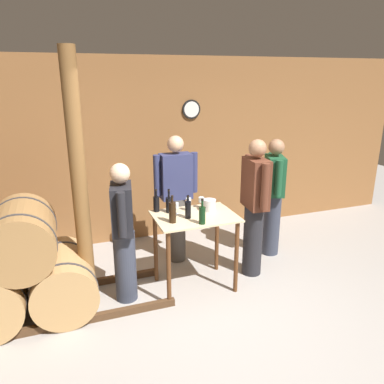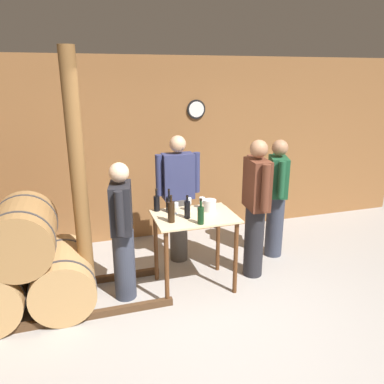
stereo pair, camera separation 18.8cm
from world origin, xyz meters
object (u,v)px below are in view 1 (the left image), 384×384
at_px(wine_bottle_center, 169,204).
at_px(person_visitor_with_scarf, 255,206).
at_px(wine_glass_near_left, 176,206).
at_px(wine_glass_near_center, 189,201).
at_px(wooden_post, 80,187).
at_px(wine_glass_near_right, 201,200).
at_px(person_host, 273,195).
at_px(wine_bottle_right, 188,209).
at_px(wine_bottle_far_left, 156,203).
at_px(wine_bottle_left, 172,212).
at_px(ice_bucket, 210,205).
at_px(wine_bottle_far_right, 202,215).
at_px(person_visitor_near_door, 176,197).
at_px(person_visitor_bearded, 123,231).

bearing_deg(wine_bottle_center, person_visitor_with_scarf, -8.27).
distance_m(wine_glass_near_left, wine_glass_near_center, 0.18).
xyz_separation_m(wooden_post, wine_glass_near_right, (1.39, 0.16, -0.35)).
distance_m(wine_glass_near_center, person_host, 1.36).
bearing_deg(person_visitor_with_scarf, wine_bottle_right, -173.89).
bearing_deg(wine_bottle_far_left, wine_bottle_left, -78.82).
xyz_separation_m(ice_bucket, person_host, (1.10, 0.37, -0.11)).
height_order(wine_bottle_right, wine_glass_near_right, wine_bottle_right).
height_order(wooden_post, wine_bottle_center, wooden_post).
relative_size(wine_bottle_far_right, person_visitor_with_scarf, 0.16).
height_order(wine_bottle_far_left, wine_bottle_left, wine_bottle_left).
distance_m(wooden_post, person_host, 2.61).
bearing_deg(person_visitor_near_door, wine_bottle_far_left, -130.56).
bearing_deg(wine_bottle_far_left, wooden_post, -165.37).
height_order(ice_bucket, person_visitor_bearded, person_visitor_bearded).
bearing_deg(wine_bottle_left, wine_bottle_far_right, -26.98).
xyz_separation_m(wine_bottle_far_left, wine_bottle_left, (0.08, -0.39, 0.02)).
bearing_deg(person_visitor_near_door, person_host, -11.38).
distance_m(wine_bottle_left, wine_bottle_far_right, 0.32).
xyz_separation_m(wine_bottle_left, person_visitor_with_scarf, (1.09, 0.16, -0.11)).
bearing_deg(wine_bottle_far_right, wine_glass_near_left, 115.24).
relative_size(wine_bottle_far_left, person_visitor_near_door, 0.16).
distance_m(wine_bottle_far_right, ice_bucket, 0.42).
bearing_deg(person_host, person_visitor_with_scarf, -141.38).
xyz_separation_m(wine_bottle_center, wine_glass_near_left, (0.06, -0.08, 0.00)).
bearing_deg(person_visitor_with_scarf, person_host, 38.62).
height_order(wine_glass_near_center, person_visitor_near_door, person_visitor_near_door).
xyz_separation_m(wine_glass_near_center, person_visitor_near_door, (0.02, 0.55, -0.11)).
bearing_deg(wine_bottle_far_right, wine_bottle_center, 117.26).
relative_size(wine_bottle_left, wine_glass_near_left, 2.22).
bearing_deg(ice_bucket, person_visitor_with_scarf, -4.20).
xyz_separation_m(wine_bottle_far_left, person_host, (1.69, 0.18, -0.14)).
xyz_separation_m(wine_bottle_center, person_visitor_bearded, (-0.57, -0.18, -0.18)).
xyz_separation_m(wine_bottle_center, person_visitor_near_door, (0.25, 0.53, -0.10)).
bearing_deg(wine_bottle_center, wine_glass_near_right, 2.75).
xyz_separation_m(wine_bottle_far_right, wine_glass_near_center, (-0.00, 0.43, 0.01)).
relative_size(person_host, person_visitor_near_door, 0.96).
xyz_separation_m(wine_bottle_far_left, wine_glass_near_left, (0.19, -0.16, 0.00)).
bearing_deg(wine_bottle_center, wine_bottle_far_right, -62.74).
bearing_deg(person_host, wine_glass_near_right, -167.94).
bearing_deg(wine_glass_near_left, wine_bottle_left, -115.99).
distance_m(wine_bottle_far_right, wine_glass_near_left, 0.41).
xyz_separation_m(wine_bottle_left, wine_glass_near_left, (0.11, 0.23, -0.02)).
bearing_deg(wine_bottle_left, wine_bottle_right, 17.38).
bearing_deg(wine_bottle_left, person_visitor_bearded, 166.53).
distance_m(wine_glass_near_left, ice_bucket, 0.41).
distance_m(wooden_post, wine_glass_near_right, 1.44).
distance_m(wine_bottle_far_right, person_host, 1.51).
distance_m(wooden_post, wine_bottle_far_right, 1.30).
bearing_deg(ice_bucket, wine_bottle_left, -158.78).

